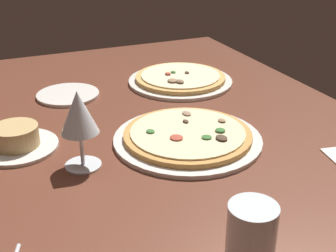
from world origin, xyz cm
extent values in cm
cube|color=brown|center=(0.00, 0.00, 2.00)|extent=(150.00, 110.00, 4.00)
cylinder|color=silver|center=(-6.64, -6.73, 4.50)|extent=(33.43, 33.43, 1.00)
cylinder|color=#C68C47|center=(-6.64, -6.73, 5.60)|extent=(28.86, 28.86, 1.20)
cylinder|color=beige|center=(-6.64, -6.73, 6.40)|extent=(25.84, 25.84, 0.40)
ellipsoid|color=#937556|center=(-5.22, -16.25, 6.87)|extent=(2.13, 1.70, 0.55)
ellipsoid|color=#AD4733|center=(-9.04, -2.89, 6.84)|extent=(3.03, 2.84, 0.48)
ellipsoid|color=#387033|center=(-11.45, -8.97, 6.84)|extent=(2.23, 2.20, 0.47)
ellipsoid|color=#387033|center=(-3.93, 1.14, 6.83)|extent=(2.04, 1.88, 0.46)
ellipsoid|color=#4C3828|center=(-13.20, -11.68, 6.93)|extent=(2.98, 2.40, 0.66)
ellipsoid|color=#4C3828|center=(-2.23, -8.30, 6.86)|extent=(1.79, 1.25, 0.52)
ellipsoid|color=#937556|center=(1.87, -10.50, 6.83)|extent=(2.84, 1.99, 0.46)
ellipsoid|color=#387033|center=(-9.74, -13.31, 6.91)|extent=(2.29, 2.25, 0.61)
cylinder|color=silver|center=(29.19, -21.40, 4.50)|extent=(31.16, 31.16, 1.00)
cylinder|color=tan|center=(29.19, -21.40, 5.60)|extent=(26.96, 26.96, 1.20)
cylinder|color=beige|center=(29.19, -21.40, 6.40)|extent=(23.60, 23.60, 0.40)
ellipsoid|color=brown|center=(22.84, -18.32, 6.97)|extent=(3.00, 2.11, 0.74)
ellipsoid|color=#4C3828|center=(29.53, -23.77, 6.87)|extent=(1.73, 1.27, 0.54)
ellipsoid|color=#387033|center=(31.61, -20.14, 6.85)|extent=(1.91, 1.39, 0.51)
ellipsoid|color=#AD4733|center=(30.60, -17.97, 6.93)|extent=(2.05, 1.66, 0.66)
ellipsoid|color=#937556|center=(24.35, -16.71, 6.98)|extent=(3.15, 2.89, 0.76)
cylinder|color=silver|center=(5.02, 28.94, 4.40)|extent=(17.74, 17.74, 0.80)
cylinder|color=tan|center=(5.02, 28.94, 7.05)|extent=(9.92, 9.92, 4.50)
cylinder|color=silver|center=(-8.19, 17.57, 4.20)|extent=(7.45, 7.45, 0.40)
cylinder|color=silver|center=(-8.19, 17.57, 8.03)|extent=(0.80, 0.80, 7.26)
cone|color=silver|center=(-8.19, 17.57, 16.00)|extent=(7.65, 7.65, 8.68)
cone|color=#5B0F19|center=(-8.19, 17.57, 13.65)|extent=(3.16, 3.16, 3.98)
cylinder|color=silver|center=(-48.15, 3.59, 9.98)|extent=(6.91, 6.91, 11.96)
cylinder|color=silver|center=(31.57, 12.11, 4.45)|extent=(17.33, 17.33, 0.90)
camera|label=1|loc=(-89.93, 33.91, 51.47)|focal=49.28mm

